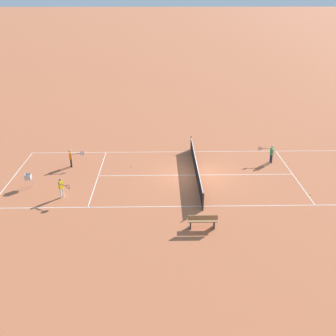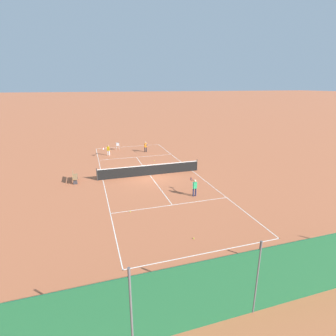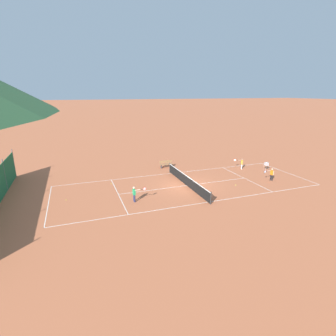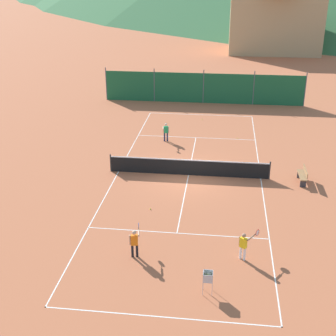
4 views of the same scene
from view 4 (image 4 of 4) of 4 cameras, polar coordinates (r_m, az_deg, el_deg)
The scene contains 13 objects.
ground_plane at distance 26.90m, azimuth 2.52°, elevation -0.86°, with size 600.00×600.00×0.00m, color #B7603D.
court_line_markings at distance 26.90m, azimuth 2.52°, elevation -0.86°, with size 8.25×23.85×0.01m.
tennis_net at distance 26.70m, azimuth 2.53°, elevation 0.11°, with size 9.18×0.08×1.06m.
windscreen_fence_far at distance 41.16m, azimuth 4.33°, elevation 9.69°, with size 17.28×0.08×2.90m.
player_far_service at distance 19.43m, azimuth 9.26°, elevation -9.13°, with size 0.84×0.82×1.21m.
player_near_service at distance 31.82m, azimuth -0.27°, elevation 4.54°, with size 0.43×1.08×1.28m.
player_far_baseline at distance 19.38m, azimuth -4.09°, elevation -8.87°, with size 0.42×1.06×1.25m.
tennis_ball_near_corner at distance 23.18m, azimuth -2.17°, elevation -5.00°, with size 0.07×0.07×0.07m, color #CCE033.
tennis_ball_alley_left at distance 32.95m, azimuth 8.47°, elevation 3.64°, with size 0.07×0.07×0.07m, color #CCE033.
tennis_ball_mid_court at distance 36.77m, azimuth 4.19°, elevation 5.94°, with size 0.07×0.07×0.07m, color #CCE033.
ball_hopper at distance 17.50m, azimuth 4.84°, elevation -13.17°, with size 0.36×0.36×0.89m.
courtside_bench at distance 26.84m, azimuth 16.12°, elevation -0.82°, with size 0.36×1.50×0.84m.
alpine_chalet at distance 68.29m, azimuth 12.97°, elevation 18.52°, with size 13.00×10.00×11.20m.
Camera 4 is at (1.80, -24.44, 11.08)m, focal length 50.00 mm.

